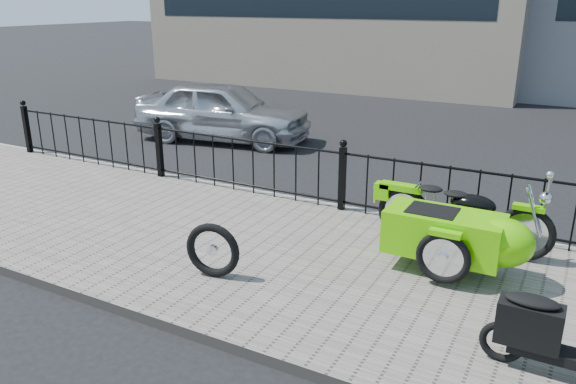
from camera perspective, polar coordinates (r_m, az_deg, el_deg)
The scene contains 8 objects.
ground at distance 7.46m, azimuth 1.42°, elevation -5.72°, with size 120.00×120.00×0.00m, color black.
sidewalk at distance 7.04m, azimuth -0.45°, elevation -6.78°, with size 30.00×3.80×0.12m, color #686158.
curb at distance 8.65m, azimuth 5.78°, elevation -1.82°, with size 30.00×0.10×0.12m, color gray.
iron_fence at distance 8.35m, azimuth 5.53°, elevation 1.26°, with size 14.11×0.11×1.08m.
motorcycle_sidecar at distance 6.76m, azimuth 17.27°, elevation -3.85°, with size 2.28×1.48×0.98m.
scooter at distance 5.26m, azimuth 25.77°, elevation -13.08°, with size 1.42×0.42×0.96m.
spare_tire at distance 6.40m, azimuth -7.66°, elevation -5.89°, with size 0.65×0.65×0.09m, color black.
sedan_car at distance 13.09m, azimuth -6.64°, elevation 8.19°, with size 1.63×4.05×1.38m, color silver.
Camera 1 is at (3.07, -6.04, 3.12)m, focal length 35.00 mm.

